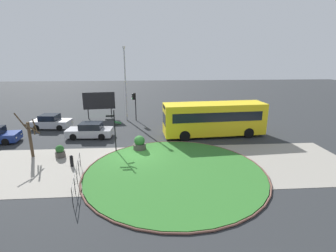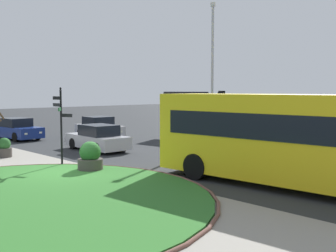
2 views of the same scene
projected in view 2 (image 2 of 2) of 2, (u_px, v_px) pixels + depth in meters
The scene contains 14 objects.
ground at pixel (65, 174), 16.87m from camera, with size 120.00×120.00×0.00m, color #282B2D.
sidewalk_paving at pixel (13, 182), 15.38m from camera, with size 32.00×7.68×0.02m, color gray.
grass_island at pixel (14, 202), 12.51m from camera, with size 12.10×12.10×0.10m, color #2D6B28.
grass_kerb_ring at pixel (14, 201), 12.51m from camera, with size 12.41×12.41×0.11m, color brown.
signpost_directional at pixel (61, 120), 18.44m from camera, with size 1.30×0.73×3.53m.
bus_yellow at pixel (287, 138), 14.45m from camera, with size 9.97×3.20×3.26m.
car_near_lane at pixel (99, 128), 29.34m from camera, with size 4.17×2.24×1.54m.
car_far_lane at pixel (98, 139), 23.41m from camera, with size 4.37×1.98×1.47m.
car_trailing at pixel (16, 129), 28.79m from camera, with size 4.44×2.13×1.47m.
traffic_light_near at pixel (222, 106), 24.66m from camera, with size 0.48×0.32×3.37m.
lamppost_tall at pixel (212, 70), 25.34m from camera, with size 0.32×0.32×8.68m.
billboard_left at pixel (185, 108), 28.95m from camera, with size 3.86×0.60×3.29m.
planter_near_signpost at pixel (90, 158), 17.33m from camera, with size 1.05×1.05×1.27m.
planter_kerbside at pixel (4, 148), 20.99m from camera, with size 0.75×0.75×1.00m.
Camera 2 is at (14.91, -8.50, 3.41)m, focal length 44.35 mm.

